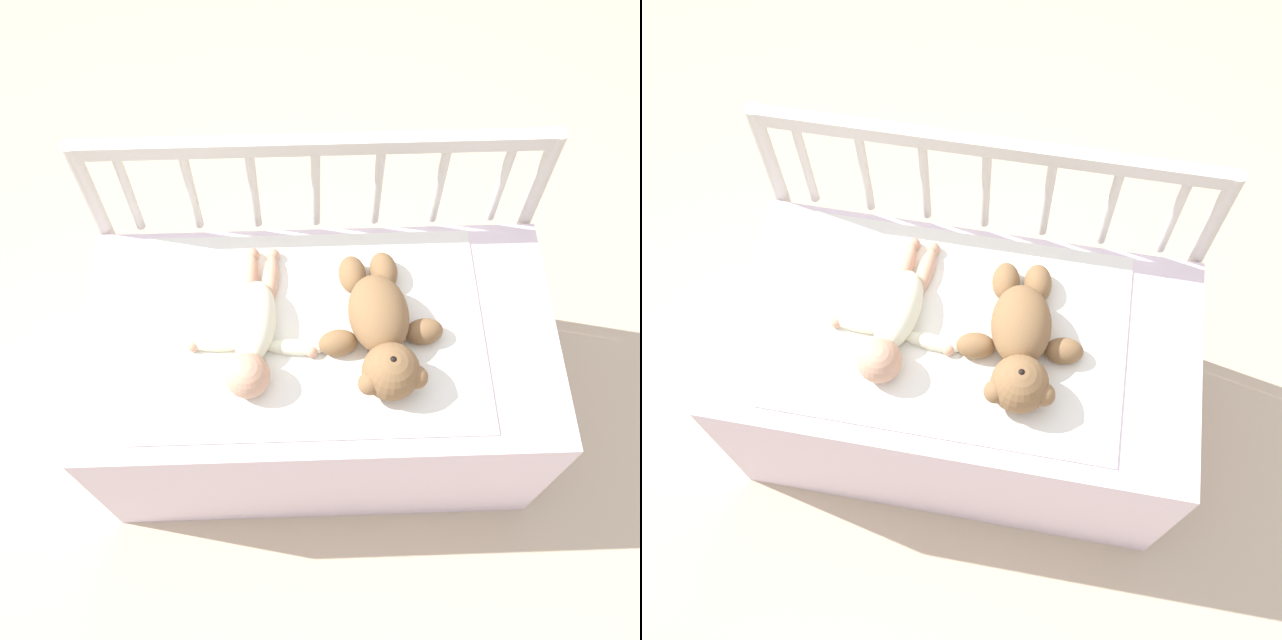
% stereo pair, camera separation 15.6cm
% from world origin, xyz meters
% --- Properties ---
extents(ground_plane, '(12.00, 12.00, 0.00)m').
position_xyz_m(ground_plane, '(0.00, 0.00, 0.00)').
color(ground_plane, '#C6B293').
extents(crib_mattress, '(1.08, 0.58, 0.50)m').
position_xyz_m(crib_mattress, '(0.00, 0.00, 0.25)').
color(crib_mattress, silver).
rests_on(crib_mattress, ground_plane).
extents(crib_rail, '(1.08, 0.04, 0.79)m').
position_xyz_m(crib_rail, '(0.00, 0.31, 0.55)').
color(crib_rail, beige).
rests_on(crib_rail, ground_plane).
extents(blanket, '(0.78, 0.52, 0.01)m').
position_xyz_m(blanket, '(-0.02, 0.01, 0.50)').
color(blanket, white).
rests_on(blanket, crib_mattress).
extents(teddy_bear, '(0.28, 0.38, 0.13)m').
position_xyz_m(teddy_bear, '(0.13, -0.02, 0.55)').
color(teddy_bear, olive).
rests_on(teddy_bear, crib_mattress).
extents(baby, '(0.32, 0.39, 0.10)m').
position_xyz_m(baby, '(-0.15, -0.01, 0.54)').
color(baby, '#EAEACC').
rests_on(baby, crib_mattress).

